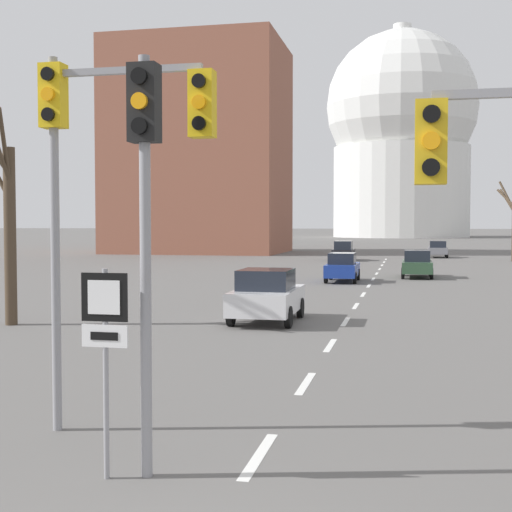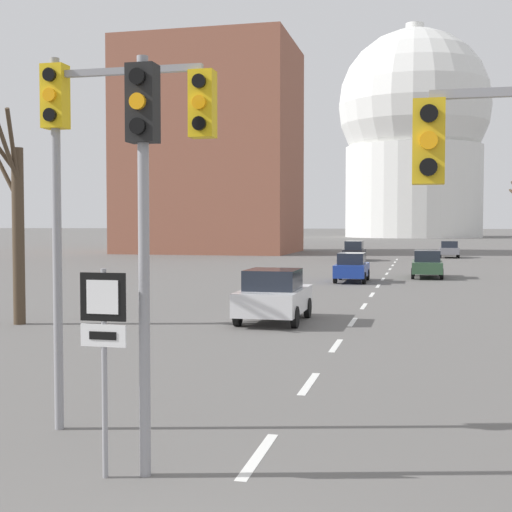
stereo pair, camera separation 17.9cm
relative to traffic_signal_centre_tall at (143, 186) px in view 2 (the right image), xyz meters
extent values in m
cube|color=silver|center=(1.22, 1.07, -3.64)|extent=(0.16, 2.00, 0.01)
cube|color=silver|center=(1.22, 5.57, -3.64)|extent=(0.16, 2.00, 0.01)
cube|color=silver|center=(1.22, 10.07, -3.64)|extent=(0.16, 2.00, 0.01)
cube|color=silver|center=(1.22, 14.57, -3.64)|extent=(0.16, 2.00, 0.01)
cube|color=silver|center=(1.22, 19.07, -3.64)|extent=(0.16, 2.00, 0.01)
cube|color=silver|center=(1.22, 23.57, -3.64)|extent=(0.16, 2.00, 0.01)
cube|color=silver|center=(1.22, 28.07, -3.64)|extent=(0.16, 2.00, 0.01)
cube|color=silver|center=(1.22, 32.57, -3.64)|extent=(0.16, 2.00, 0.01)
cube|color=silver|center=(1.22, 37.07, -3.64)|extent=(0.16, 2.00, 0.01)
cube|color=silver|center=(1.22, 41.57, -3.64)|extent=(0.16, 2.00, 0.01)
cube|color=silver|center=(1.22, 46.07, -3.64)|extent=(0.16, 2.00, 0.01)
cube|color=silver|center=(1.22, 50.57, -3.64)|extent=(0.16, 2.00, 0.01)
cube|color=silver|center=(1.22, 55.07, -3.64)|extent=(0.16, 2.00, 0.01)
cylinder|color=gray|center=(0.00, 0.01, -1.03)|extent=(0.14, 0.14, 5.24)
cube|color=black|center=(0.00, 0.01, 1.01)|extent=(0.36, 0.28, 0.96)
cylinder|color=black|center=(0.00, -0.16, 1.31)|extent=(0.20, 0.06, 0.20)
cylinder|color=orange|center=(0.00, -0.16, 1.01)|extent=(0.20, 0.06, 0.20)
cylinder|color=black|center=(0.00, -0.16, 0.71)|extent=(0.20, 0.06, 0.20)
cylinder|color=gray|center=(-2.07, 1.61, -0.80)|extent=(0.14, 0.14, 5.68)
cube|color=yellow|center=(-2.07, 1.61, 1.45)|extent=(0.36, 0.28, 0.96)
cylinder|color=black|center=(-2.07, 1.44, 1.75)|extent=(0.20, 0.06, 0.20)
cylinder|color=orange|center=(-2.07, 1.44, 1.45)|extent=(0.20, 0.06, 0.20)
cylinder|color=black|center=(-2.07, 1.44, 1.16)|extent=(0.20, 0.06, 0.20)
cube|color=gray|center=(-0.90, 1.61, 1.78)|extent=(2.34, 0.10, 0.10)
cube|color=yellow|center=(0.27, 1.61, 1.25)|extent=(0.36, 0.28, 0.96)
cylinder|color=black|center=(0.27, 1.44, 1.55)|extent=(0.20, 0.06, 0.20)
cylinder|color=orange|center=(0.27, 1.44, 1.25)|extent=(0.20, 0.06, 0.20)
cylinder|color=black|center=(0.27, 1.44, 0.96)|extent=(0.20, 0.06, 0.20)
cube|color=gray|center=(4.22, 0.11, 0.99)|extent=(1.57, 0.10, 0.10)
cube|color=gold|center=(3.43, 0.11, 0.46)|extent=(0.36, 0.28, 0.96)
cylinder|color=black|center=(3.43, -0.06, 0.76)|extent=(0.20, 0.06, 0.20)
cylinder|color=orange|center=(3.43, -0.06, 0.46)|extent=(0.20, 0.06, 0.20)
cylinder|color=black|center=(3.43, -0.06, 0.17)|extent=(0.20, 0.06, 0.20)
cylinder|color=gray|center=(-0.46, -0.18, -2.33)|extent=(0.07, 0.07, 2.62)
cube|color=black|center=(-0.46, -0.20, -1.37)|extent=(0.60, 0.03, 0.60)
cube|color=white|center=(-0.46, -0.21, -1.37)|extent=(0.42, 0.01, 0.42)
cube|color=white|center=(-0.46, -0.20, -1.85)|extent=(0.60, 0.03, 0.28)
cube|color=black|center=(-0.46, -0.21, -1.85)|extent=(0.36, 0.01, 0.10)
cube|color=silver|center=(-1.26, 14.10, -2.94)|extent=(1.90, 3.93, 0.73)
cube|color=#1E232D|center=(-1.26, 13.90, -2.26)|extent=(1.61, 1.89, 0.64)
cylinder|color=black|center=(-2.16, 15.31, -3.31)|extent=(0.18, 0.67, 0.67)
cylinder|color=black|center=(-0.36, 15.31, -3.31)|extent=(0.18, 0.67, 0.67)
cylinder|color=black|center=(-2.16, 12.88, -3.31)|extent=(0.18, 0.67, 0.67)
cylinder|color=black|center=(-0.36, 12.88, -3.31)|extent=(0.18, 0.67, 0.67)
cube|color=navy|center=(-0.33, 30.37, -3.00)|extent=(1.62, 3.93, 0.67)
cube|color=#1E232D|center=(-0.33, 30.17, -2.37)|extent=(1.38, 1.89, 0.60)
cylinder|color=black|center=(-1.09, 31.59, -3.33)|extent=(0.18, 0.62, 0.62)
cylinder|color=black|center=(0.43, 31.59, -3.33)|extent=(0.18, 0.62, 0.62)
cylinder|color=black|center=(-1.09, 29.15, -3.33)|extent=(0.18, 0.62, 0.62)
cylinder|color=black|center=(0.43, 29.15, -3.33)|extent=(0.18, 0.62, 0.62)
cube|color=black|center=(-2.25, 52.45, -2.99)|extent=(1.67, 4.13, 0.61)
cube|color=#1E232D|center=(-2.25, 52.25, -2.33)|extent=(1.42, 1.98, 0.71)
cylinder|color=black|center=(-3.04, 53.73, -3.29)|extent=(0.18, 0.70, 0.70)
cylinder|color=black|center=(-1.47, 53.73, -3.29)|extent=(0.18, 0.70, 0.70)
cylinder|color=black|center=(-3.04, 51.17, -3.29)|extent=(0.18, 0.70, 0.70)
cylinder|color=black|center=(-1.47, 51.17, -3.29)|extent=(0.18, 0.70, 0.70)
cube|color=slate|center=(5.78, 59.57, -3.00)|extent=(1.70, 3.91, 0.58)
cube|color=#1E232D|center=(5.78, 59.38, -2.41)|extent=(1.44, 1.88, 0.61)
cylinder|color=black|center=(4.98, 60.78, -3.30)|extent=(0.18, 0.69, 0.69)
cylinder|color=black|center=(6.58, 60.78, -3.30)|extent=(0.18, 0.69, 0.69)
cylinder|color=black|center=(4.98, 58.36, -3.30)|extent=(0.18, 0.69, 0.69)
cylinder|color=black|center=(6.58, 58.36, -3.30)|extent=(0.18, 0.69, 0.69)
cube|color=#2D4C33|center=(3.66, 34.31, -3.00)|extent=(1.69, 4.21, 0.65)
cube|color=#1E232D|center=(3.66, 34.10, -2.36)|extent=(1.44, 2.02, 0.64)
cylinder|color=black|center=(2.87, 35.62, -3.33)|extent=(0.18, 0.64, 0.64)
cylinder|color=black|center=(4.45, 35.62, -3.33)|extent=(0.18, 0.64, 0.64)
cylinder|color=black|center=(2.87, 33.01, -3.33)|extent=(0.18, 0.64, 0.64)
cylinder|color=black|center=(4.45, 33.01, -3.33)|extent=(0.18, 0.64, 0.64)
cylinder|color=#473828|center=(-8.96, 11.73, -0.88)|extent=(0.37, 0.37, 5.53)
cylinder|color=#473828|center=(-8.80, 10.89, 1.75)|extent=(0.41, 1.78, 2.07)
cylinder|color=#473828|center=(-8.74, 11.13, 1.81)|extent=(0.55, 1.32, 2.27)
cylinder|color=silver|center=(1.22, 157.17, 6.51)|extent=(30.47, 30.47, 20.32)
sphere|color=silver|center=(1.22, 157.17, 25.98)|extent=(33.86, 33.86, 33.86)
cylinder|color=silver|center=(1.22, 157.17, 41.22)|extent=(4.06, 4.06, 5.93)
cube|color=#935642|center=(-19.01, 66.01, 7.53)|extent=(18.00, 14.00, 22.34)
camera|label=1|loc=(3.20, -8.33, -0.46)|focal=50.00mm
camera|label=2|loc=(3.37, -8.29, -0.46)|focal=50.00mm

